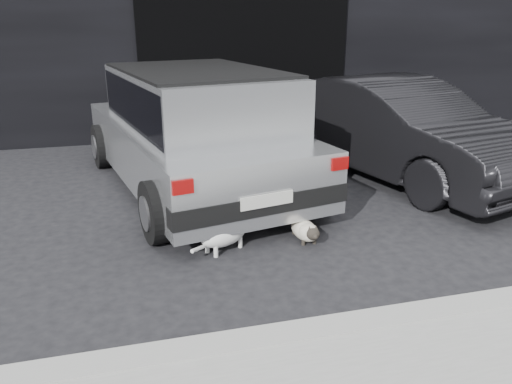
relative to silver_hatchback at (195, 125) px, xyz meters
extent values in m
plane|color=black|center=(0.41, -1.06, -0.89)|extent=(80.00, 80.00, 0.00)
cube|color=black|center=(1.41, 4.94, 1.61)|extent=(34.00, 4.00, 5.00)
cube|color=black|center=(1.41, 2.93, 0.41)|extent=(4.00, 0.10, 2.60)
cube|color=gray|center=(1.41, -3.66, -0.83)|extent=(18.00, 0.25, 0.12)
cube|color=#B1B3B6|center=(-0.02, 0.11, -0.34)|extent=(2.79, 4.68, 0.70)
cube|color=#B1B3B6|center=(0.02, -0.11, 0.36)|extent=(2.27, 3.20, 0.70)
cube|color=black|center=(0.02, -0.11, 0.36)|extent=(2.26, 3.10, 0.56)
cube|color=black|center=(0.40, -1.96, -0.44)|extent=(1.97, 0.57, 0.20)
cube|color=black|center=(-0.44, 2.18, -0.44)|extent=(1.97, 0.57, 0.20)
cube|color=silver|center=(0.42, -2.05, -0.37)|extent=(0.58, 0.13, 0.13)
cube|color=#8C0707|center=(-0.43, -2.22, -0.10)|extent=(0.20, 0.07, 0.13)
cube|color=#8C0707|center=(1.26, -1.88, -0.10)|extent=(0.20, 0.07, 0.13)
cube|color=black|center=(0.02, -0.11, 0.72)|extent=(2.21, 2.92, 0.03)
cylinder|color=black|center=(-0.64, -1.62, -0.55)|extent=(0.38, 0.71, 0.67)
cylinder|color=slate|center=(-0.78, -1.65, -0.55)|extent=(0.10, 0.37, 0.37)
cylinder|color=black|center=(1.23, -1.24, -0.55)|extent=(0.38, 0.71, 0.67)
cylinder|color=slate|center=(1.36, -1.21, -0.55)|extent=(0.10, 0.37, 0.37)
cylinder|color=black|center=(-1.26, 1.41, -0.55)|extent=(0.38, 0.71, 0.67)
cylinder|color=slate|center=(-1.39, 1.38, -0.55)|extent=(0.10, 0.37, 0.37)
cylinder|color=black|center=(0.61, 1.79, -0.55)|extent=(0.38, 0.71, 0.67)
cylinder|color=slate|center=(0.74, 1.81, -0.55)|extent=(0.10, 0.37, 0.37)
imported|color=black|center=(2.92, -0.15, -0.18)|extent=(2.58, 4.55, 1.42)
ellipsoid|color=beige|center=(0.86, -1.95, -0.78)|extent=(0.25, 0.49, 0.19)
ellipsoid|color=beige|center=(0.86, -2.07, -0.76)|extent=(0.21, 0.21, 0.18)
ellipsoid|color=black|center=(0.86, -2.20, -0.73)|extent=(0.14, 0.12, 0.13)
sphere|color=black|center=(0.86, -2.26, -0.73)|extent=(0.06, 0.06, 0.06)
cone|color=black|center=(0.90, -2.19, -0.67)|extent=(0.05, 0.06, 0.07)
cone|color=black|center=(0.83, -2.19, -0.67)|extent=(0.05, 0.06, 0.07)
cylinder|color=black|center=(0.92, -2.10, -0.86)|extent=(0.04, 0.04, 0.06)
cylinder|color=black|center=(0.80, -2.10, -0.86)|extent=(0.04, 0.04, 0.06)
cylinder|color=black|center=(0.92, -1.80, -0.86)|extent=(0.04, 0.04, 0.06)
cylinder|color=black|center=(0.80, -1.81, -0.86)|extent=(0.04, 0.04, 0.06)
cylinder|color=black|center=(0.86, -1.68, -0.81)|extent=(0.13, 0.27, 0.08)
ellipsoid|color=white|center=(-0.02, -2.00, -0.72)|extent=(0.61, 0.50, 0.23)
ellipsoid|color=white|center=(0.10, -1.93, -0.69)|extent=(0.32, 0.32, 0.20)
ellipsoid|color=silver|center=(0.22, -1.87, -0.61)|extent=(0.19, 0.20, 0.14)
sphere|color=silver|center=(0.28, -1.84, -0.62)|extent=(0.06, 0.06, 0.06)
cone|color=silver|center=(0.19, -1.84, -0.55)|extent=(0.08, 0.07, 0.07)
cone|color=silver|center=(0.23, -1.91, -0.55)|extent=(0.08, 0.07, 0.07)
cylinder|color=silver|center=(0.09, -1.86, -0.82)|extent=(0.04, 0.04, 0.14)
cylinder|color=silver|center=(0.15, -1.98, -0.82)|extent=(0.04, 0.04, 0.14)
cylinder|color=silver|center=(-0.19, -2.01, -0.82)|extent=(0.04, 0.04, 0.14)
cylinder|color=silver|center=(-0.13, -2.13, -0.82)|extent=(0.04, 0.04, 0.14)
cylinder|color=silver|center=(-0.28, -2.14, -0.77)|extent=(0.23, 0.25, 0.09)
ellipsoid|color=gray|center=(-0.10, -2.07, -0.69)|extent=(0.24, 0.22, 0.10)
camera|label=1|loc=(-0.88, -6.53, 1.37)|focal=35.00mm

